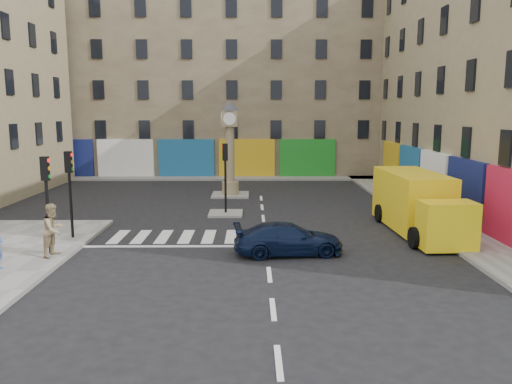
{
  "coord_description": "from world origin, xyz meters",
  "views": [
    {
      "loc": [
        -0.59,
        -18.31,
        5.53
      ],
      "look_at": [
        -0.41,
        3.28,
        2.0
      ],
      "focal_mm": 35.0,
      "sensor_mm": 36.0,
      "label": 1
    }
  ],
  "objects_px": {
    "clock_pillar": "(230,142)",
    "navy_sedan": "(288,239)",
    "traffic_light_left_far": "(69,180)",
    "traffic_light_left_near": "(46,189)",
    "traffic_light_island": "(225,167)",
    "pedestrian_tan": "(53,230)",
    "yellow_van": "(417,203)"
  },
  "relations": [
    {
      "from": "navy_sedan",
      "to": "traffic_light_left_near",
      "type": "bearing_deg",
      "value": 85.62
    },
    {
      "from": "clock_pillar",
      "to": "pedestrian_tan",
      "type": "relative_size",
      "value": 3.07
    },
    {
      "from": "clock_pillar",
      "to": "pedestrian_tan",
      "type": "distance_m",
      "value": 15.55
    },
    {
      "from": "traffic_light_left_near",
      "to": "traffic_light_island",
      "type": "height_order",
      "value": "traffic_light_left_near"
    },
    {
      "from": "traffic_light_left_near",
      "to": "pedestrian_tan",
      "type": "relative_size",
      "value": 1.86
    },
    {
      "from": "traffic_light_left_near",
      "to": "yellow_van",
      "type": "distance_m",
      "value": 15.84
    },
    {
      "from": "traffic_light_left_near",
      "to": "traffic_light_left_far",
      "type": "relative_size",
      "value": 1.0
    },
    {
      "from": "traffic_light_island",
      "to": "yellow_van",
      "type": "distance_m",
      "value": 9.9
    },
    {
      "from": "navy_sedan",
      "to": "pedestrian_tan",
      "type": "bearing_deg",
      "value": 87.92
    },
    {
      "from": "traffic_light_left_far",
      "to": "clock_pillar",
      "type": "relative_size",
      "value": 0.61
    },
    {
      "from": "clock_pillar",
      "to": "traffic_light_left_far",
      "type": "bearing_deg",
      "value": -118.94
    },
    {
      "from": "traffic_light_left_near",
      "to": "traffic_light_left_far",
      "type": "distance_m",
      "value": 2.4
    },
    {
      "from": "traffic_light_left_near",
      "to": "yellow_van",
      "type": "relative_size",
      "value": 0.5
    },
    {
      "from": "traffic_light_island",
      "to": "navy_sedan",
      "type": "bearing_deg",
      "value": -69.43
    },
    {
      "from": "traffic_light_left_far",
      "to": "pedestrian_tan",
      "type": "height_order",
      "value": "traffic_light_left_far"
    },
    {
      "from": "traffic_light_left_far",
      "to": "pedestrian_tan",
      "type": "distance_m",
      "value": 3.13
    },
    {
      "from": "traffic_light_left_far",
      "to": "navy_sedan",
      "type": "xyz_separation_m",
      "value": [
        9.12,
        -2.12,
        -2.01
      ]
    },
    {
      "from": "traffic_light_left_far",
      "to": "navy_sedan",
      "type": "distance_m",
      "value": 9.58
    },
    {
      "from": "yellow_van",
      "to": "traffic_light_left_far",
      "type": "bearing_deg",
      "value": -176.48
    },
    {
      "from": "traffic_light_island",
      "to": "traffic_light_left_near",
      "type": "bearing_deg",
      "value": -128.93
    },
    {
      "from": "clock_pillar",
      "to": "navy_sedan",
      "type": "bearing_deg",
      "value": -78.21
    },
    {
      "from": "clock_pillar",
      "to": "yellow_van",
      "type": "distance_m",
      "value": 13.57
    },
    {
      "from": "traffic_light_left_far",
      "to": "navy_sedan",
      "type": "bearing_deg",
      "value": -13.1
    },
    {
      "from": "traffic_light_left_near",
      "to": "traffic_light_island",
      "type": "bearing_deg",
      "value": 51.07
    },
    {
      "from": "traffic_light_left_near",
      "to": "traffic_light_island",
      "type": "distance_m",
      "value": 10.03
    },
    {
      "from": "traffic_light_island",
      "to": "traffic_light_left_far",
      "type": "bearing_deg",
      "value": -139.4
    },
    {
      "from": "clock_pillar",
      "to": "yellow_van",
      "type": "bearing_deg",
      "value": -47.74
    },
    {
      "from": "traffic_light_left_far",
      "to": "pedestrian_tan",
      "type": "xyz_separation_m",
      "value": [
        0.3,
        -2.75,
        -1.48
      ]
    },
    {
      "from": "traffic_light_left_near",
      "to": "yellow_van",
      "type": "height_order",
      "value": "traffic_light_left_near"
    },
    {
      "from": "traffic_light_left_near",
      "to": "navy_sedan",
      "type": "bearing_deg",
      "value": 1.74
    },
    {
      "from": "navy_sedan",
      "to": "pedestrian_tan",
      "type": "relative_size",
      "value": 2.13
    },
    {
      "from": "navy_sedan",
      "to": "yellow_van",
      "type": "bearing_deg",
      "value": -65.82
    }
  ]
}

